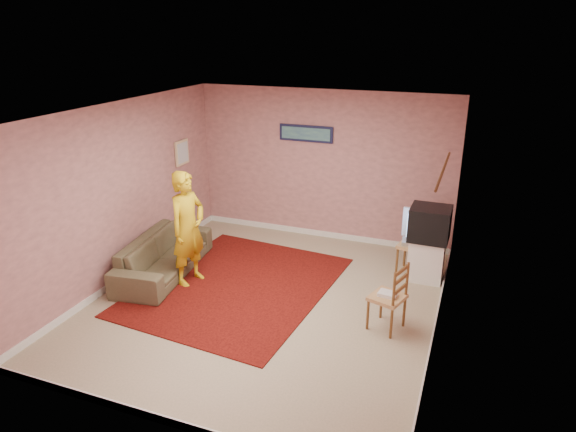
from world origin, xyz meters
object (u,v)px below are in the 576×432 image
at_px(crt_tv, 430,223).
at_px(sofa, 164,255).
at_px(tv_cabinet, 426,259).
at_px(person, 188,228).
at_px(chair_b, 388,289).
at_px(chair_a, 414,239).

relative_size(crt_tv, sofa, 0.29).
height_order(tv_cabinet, person, person).
bearing_deg(tv_cabinet, crt_tv, 179.22).
height_order(crt_tv, chair_b, crt_tv).
bearing_deg(tv_cabinet, chair_a, 153.79).
bearing_deg(chair_b, chair_a, -165.56).
distance_m(tv_cabinet, person, 3.53).
bearing_deg(chair_a, person, -143.37).
relative_size(tv_cabinet, crt_tv, 1.08).
distance_m(chair_b, sofa, 3.48).
bearing_deg(person, chair_a, -51.62).
relative_size(chair_a, sofa, 0.26).
distance_m(tv_cabinet, chair_b, 1.60).
bearing_deg(tv_cabinet, sofa, -161.73).
bearing_deg(sofa, chair_a, -76.74).
distance_m(tv_cabinet, sofa, 3.95).
height_order(chair_a, sofa, chair_a).
bearing_deg(chair_b, sofa, -77.77).
relative_size(sofa, person, 1.18).
relative_size(tv_cabinet, sofa, 0.32).
distance_m(tv_cabinet, chair_a, 0.35).
bearing_deg(sofa, person, -108.29).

